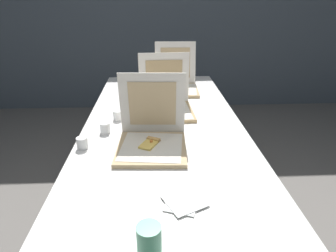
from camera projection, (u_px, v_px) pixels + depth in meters
wall_back at (157, 6)px, 3.55m from camera, size 10.00×0.10×2.60m
table at (164, 130)px, 1.77m from camera, size 0.96×2.18×0.72m
pizza_box_front at (152, 138)px, 1.47m from camera, size 0.36×0.37×0.37m
pizza_box_middle at (166, 104)px, 1.92m from camera, size 0.36×0.37×0.37m
pizza_box_back at (176, 84)px, 2.35m from camera, size 0.36×0.44×0.36m
cup_white_near_center at (105, 128)px, 1.63m from camera, size 0.06×0.06×0.06m
cup_white_mid at (118, 115)px, 1.80m from camera, size 0.06×0.06×0.06m
cup_white_near_left at (82, 143)px, 1.47m from camera, size 0.06×0.06×0.06m
cup_white_far at (136, 99)px, 2.08m from camera, size 0.06×0.06×0.06m
cup_printed_front at (149, 240)px, 0.86m from camera, size 0.08×0.08×0.10m
napkin_pile at (184, 202)px, 1.09m from camera, size 0.19×0.19×0.01m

